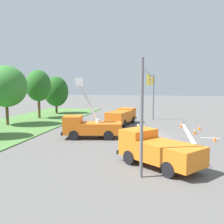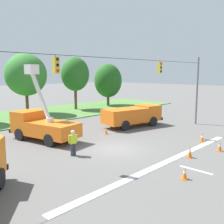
# 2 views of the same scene
# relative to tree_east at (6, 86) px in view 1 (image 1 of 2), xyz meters

# --- Properties ---
(ground_plane) EXTENTS (200.00, 200.00, 0.00)m
(ground_plane) POSITION_rel_tree_east_xyz_m (-3.58, -19.33, -5.32)
(ground_plane) COLOR #605E5B
(grass_verge) EXTENTS (56.00, 12.00, 0.10)m
(grass_verge) POSITION_rel_tree_east_xyz_m (-3.58, -1.33, -5.27)
(grass_verge) COLOR #517F3D
(grass_verge) RESTS_ON ground
(lane_markings) EXTENTS (17.60, 15.25, 0.01)m
(lane_markings) POSITION_rel_tree_east_xyz_m (-3.58, -25.13, -5.31)
(lane_markings) COLOR silver
(lane_markings) RESTS_ON ground
(signal_gantry) EXTENTS (26.20, 0.33, 7.20)m
(signal_gantry) POSITION_rel_tree_east_xyz_m (-3.51, -19.34, -1.07)
(signal_gantry) COLOR slate
(signal_gantry) RESTS_ON ground
(tree_east) EXTENTS (5.35, 5.61, 8.11)m
(tree_east) POSITION_rel_tree_east_xyz_m (0.00, 0.00, 0.00)
(tree_east) COLOR brown
(tree_east) RESTS_ON ground
(tree_far_east) EXTENTS (4.32, 3.98, 7.89)m
(tree_far_east) POSITION_rel_tree_east_xyz_m (7.40, -1.04, 0.03)
(tree_far_east) COLOR brown
(tree_far_east) RESTS_ON ground
(tree_east_end) EXTENTS (4.73, 4.51, 7.04)m
(tree_east_end) POSITION_rel_tree_east_xyz_m (14.30, -1.18, -1.09)
(tree_east_end) COLOR brown
(tree_east_end) RESTS_ON ground
(utility_truck_bucket_lift) EXTENTS (3.48, 6.47, 6.26)m
(utility_truck_bucket_lift) POSITION_rel_tree_east_xyz_m (-5.94, -13.18, -3.99)
(utility_truck_bucket_lift) COLOR orange
(utility_truck_bucket_lift) RESTS_ON ground
(utility_truck_support_near) EXTENTS (5.75, 6.21, 2.37)m
(utility_truck_support_near) POSITION_rel_tree_east_xyz_m (-14.29, -20.25, -4.10)
(utility_truck_support_near) COLOR orange
(utility_truck_support_near) RESTS_ON ground
(utility_truck_support_far) EXTENTS (6.85, 3.64, 2.12)m
(utility_truck_support_far) POSITION_rel_tree_east_xyz_m (3.60, -15.16, -4.10)
(utility_truck_support_far) COLOR orange
(utility_truck_support_far) RESTS_ON ground
(road_worker) EXTENTS (0.63, 0.33, 1.77)m
(road_worker) POSITION_rel_tree_east_xyz_m (-6.78, -18.35, -4.32)
(road_worker) COLOR #383842
(road_worker) RESTS_ON ground
(traffic_cone_foreground_left) EXTENTS (0.36, 0.36, 0.77)m
(traffic_cone_foreground_left) POSITION_rel_tree_east_xyz_m (-1.74, -24.32, -4.93)
(traffic_cone_foreground_left) COLOR orange
(traffic_cone_foreground_left) RESTS_ON ground
(traffic_cone_foreground_right) EXTENTS (0.36, 0.36, 0.73)m
(traffic_cone_foreground_right) POSITION_rel_tree_east_xyz_m (1.04, -25.22, -4.96)
(traffic_cone_foreground_right) COLOR orange
(traffic_cone_foreground_right) RESTS_ON ground
(traffic_cone_mid_left) EXTENTS (0.36, 0.36, 0.65)m
(traffic_cone_mid_left) POSITION_rel_tree_east_xyz_m (-0.75, -15.53, -5.00)
(traffic_cone_mid_left) COLOR orange
(traffic_cone_mid_left) RESTS_ON ground
(traffic_cone_mid_right) EXTENTS (0.36, 0.36, 0.75)m
(traffic_cone_mid_right) POSITION_rel_tree_east_xyz_m (2.72, -23.16, -4.94)
(traffic_cone_mid_right) COLOR orange
(traffic_cone_mid_right) RESTS_ON ground
(traffic_cone_lane_edge_a) EXTENTS (0.36, 0.36, 0.67)m
(traffic_cone_lane_edge_a) POSITION_rel_tree_east_xyz_m (-5.23, -25.81, -4.99)
(traffic_cone_lane_edge_a) COLOR orange
(traffic_cone_lane_edge_a) RESTS_ON ground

